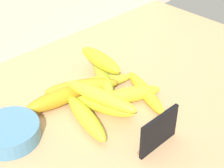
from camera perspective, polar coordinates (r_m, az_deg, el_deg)
The scene contains 13 objects.
counter_top at distance 88.28cm, azimuth 3.14°, elevation -2.88°, with size 110.00×76.00×3.00cm, color tan.
chalkboard_sign at distance 72.20cm, azimuth 7.82°, elevation -8.03°, with size 11.00×1.80×8.40cm.
fruit_bowl at distance 77.70cm, azimuth -16.83°, elevation -7.74°, with size 13.37×13.37×3.77cm, color teal.
banana_0 at distance 84.34cm, azimuth -8.77°, elevation -2.26°, with size 18.23×4.31×4.31cm, color #B68218.
banana_1 at distance 87.16cm, azimuth -5.05°, elevation -0.57°, with size 19.01×4.24×4.24cm, color #B38A1F.
banana_2 at distance 86.43cm, azimuth 5.65°, elevation -1.37°, with size 19.32×3.24×3.24cm, color yellow.
banana_3 at distance 84.46cm, azimuth 2.56°, elevation -1.92°, with size 17.81×3.91×3.91cm, color yellow.
banana_4 at distance 78.08cm, azimuth -4.31°, elevation -5.67°, with size 17.66×3.88×3.88cm, color #A6BD27.
banana_5 at distance 81.40cm, azimuth -1.40°, elevation -3.61°, with size 15.07×3.78×3.78cm, color yellow.
banana_6 at distance 89.52cm, azimuth -1.79°, elevation 0.36°, with size 16.41×3.50×3.50cm, color #AAB42F.
banana_7 at distance 92.60cm, azimuth -1.51°, elevation 1.85°, with size 20.58×3.92×3.92cm, color #90AA2C.
banana_8 at distance 78.12cm, azimuth -1.85°, elevation -2.11°, with size 19.36×3.57×3.57cm, color yellow.
banana_9 at distance 91.01cm, azimuth -1.79°, elevation 4.18°, with size 15.47×4.11×4.11cm, color yellow.
Camera 1 is at (-51.44, -46.56, 56.08)cm, focal length 54.50 mm.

